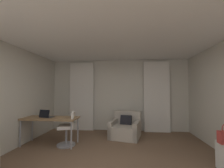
{
  "coord_description": "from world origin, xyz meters",
  "views": [
    {
      "loc": [
        0.31,
        -2.53,
        1.47
      ],
      "look_at": [
        -0.09,
        1.45,
        1.64
      ],
      "focal_mm": 23.78,
      "sensor_mm": 36.0,
      "label": 1
    }
  ],
  "objects_px": {
    "desk": "(51,120)",
    "desk_chair": "(68,131)",
    "laptop": "(46,116)",
    "armchair": "(125,129)"
  },
  "relations": [
    {
      "from": "laptop",
      "to": "armchair",
      "type": "bearing_deg",
      "value": 22.19
    },
    {
      "from": "desk",
      "to": "desk_chair",
      "type": "xyz_separation_m",
      "value": [
        0.5,
        -0.02,
        -0.28
      ]
    },
    {
      "from": "desk",
      "to": "desk_chair",
      "type": "bearing_deg",
      "value": -2.18
    },
    {
      "from": "desk_chair",
      "to": "laptop",
      "type": "bearing_deg",
      "value": -179.01
    },
    {
      "from": "armchair",
      "to": "laptop",
      "type": "xyz_separation_m",
      "value": [
        -2.14,
        -0.87,
        0.52
      ]
    },
    {
      "from": "laptop",
      "to": "desk_chair",
      "type": "bearing_deg",
      "value": 0.99
    },
    {
      "from": "desk",
      "to": "desk_chair",
      "type": "height_order",
      "value": "desk_chair"
    },
    {
      "from": "armchair",
      "to": "desk_chair",
      "type": "bearing_deg",
      "value": -150.55
    },
    {
      "from": "desk",
      "to": "desk_chair",
      "type": "relative_size",
      "value": 1.68
    },
    {
      "from": "desk_chair",
      "to": "armchair",
      "type": "bearing_deg",
      "value": 29.45
    }
  ]
}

